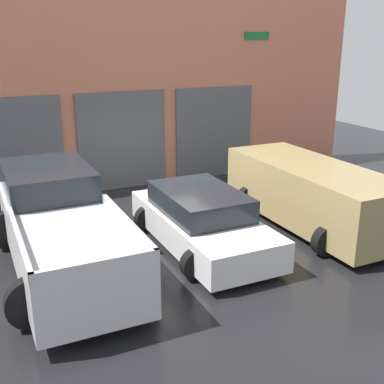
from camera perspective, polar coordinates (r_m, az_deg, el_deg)
ground_plane at (r=12.24m, az=-2.86°, el=-3.05°), size 28.00×28.00×0.00m
shophouse_building at (r=14.59m, az=-8.14°, el=12.04°), size 15.79×0.68×5.94m
pickup_truck at (r=9.67m, az=-15.28°, el=-4.03°), size 2.50×5.29×1.80m
sedan_white at (r=10.41m, az=1.11°, el=-3.39°), size 2.14×4.23×1.25m
sedan_side at (r=11.85m, az=13.98°, el=-0.10°), size 2.25×4.94×1.50m
parking_stripe_left at (r=10.11m, az=-6.37°, el=-7.82°), size 0.12×2.20×0.01m
parking_stripe_centre at (r=11.30m, az=7.86°, el=-5.02°), size 0.12×2.20×0.01m
parking_stripe_right at (r=13.05m, az=18.75°, el=-2.64°), size 0.12×2.20×0.01m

